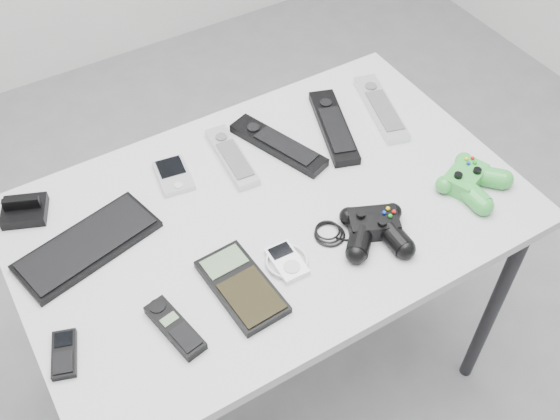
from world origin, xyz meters
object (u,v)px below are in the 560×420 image
remote_silver_b (381,107)px  controller_green (471,179)px  calculator (242,286)px  mp3_player (287,261)px  pda_keyboard (88,245)px  mobile_phone (64,354)px  controller_black (375,228)px  cordless_handset (175,327)px  pda (173,175)px  remote_black_b (334,126)px  remote_silver_a (232,156)px  desk (270,228)px  remote_black_a (278,144)px

remote_silver_b → controller_green: bearing=-71.4°
calculator → mp3_player: size_ratio=2.16×
pda_keyboard → mobile_phone: bearing=-133.0°
controller_green → controller_black: bearing=159.3°
remote_silver_b → mobile_phone: size_ratio=2.58×
cordless_handset → mp3_player: (0.25, 0.02, -0.00)m
pda → mp3_player: same height
cordless_handset → remote_black_b: bearing=18.3°
pda → remote_silver_a: size_ratio=0.53×
desk → pda_keyboard: (-0.36, 0.10, 0.07)m
remote_black_a → controller_green: controller_green is taller
remote_silver_a → mp3_player: 0.31m
remote_silver_a → mp3_player: (-0.05, -0.31, -0.00)m
mobile_phone → desk: bearing=32.3°
cordless_handset → mobile_phone: bearing=153.6°
pda → remote_silver_a: 0.14m
calculator → controller_green: (0.55, -0.02, 0.01)m
remote_black_b → calculator: remote_black_b is taller
controller_green → cordless_handset: bearing=158.4°
pda → mp3_player: (0.09, -0.33, -0.00)m
pda_keyboard → calculator: size_ratio=1.46×
cordless_handset → calculator: size_ratio=0.71×
mobile_phone → controller_black: controller_black is taller
pda → controller_green: (0.53, -0.35, 0.01)m
remote_black_a → mp3_player: bearing=-137.7°
remote_silver_b → mp3_player: bearing=-131.4°
remote_black_b → mobile_phone: bearing=-142.1°
mobile_phone → calculator: bearing=13.3°
desk → mp3_player: mp3_player is taller
remote_black_b → cordless_handset: bearing=-131.9°
pda_keyboard → cordless_handset: size_ratio=2.07×
remote_silver_a → remote_black_a: bearing=-6.2°
pda_keyboard → mobile_phone: size_ratio=3.05×
pda_keyboard → remote_silver_b: 0.75m
desk → pda: 0.24m
pda → calculator: size_ratio=0.55×
pda → mobile_phone: 0.46m
desk → calculator: size_ratio=5.43×
pda_keyboard → cordless_handset: 0.27m
cordless_handset → controller_green: 0.69m
controller_black → cordless_handset: bearing=-156.7°
remote_black_b → mp3_player: size_ratio=2.80×
desk → calculator: calculator is taller
pda_keyboard → remote_black_b: bearing=-9.7°
mp3_player → controller_black: bearing=-7.0°
remote_silver_a → calculator: bearing=-110.0°
pda_keyboard → calculator: calculator is taller
remote_black_b → mp3_player: (-0.30, -0.28, -0.00)m
pda_keyboard → pda: bearing=8.0°
cordless_handset → remote_silver_a: bearing=38.1°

